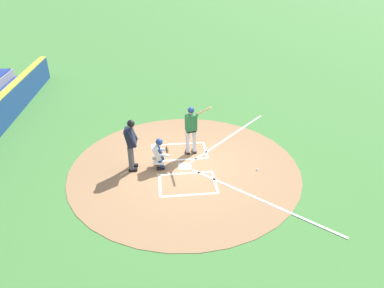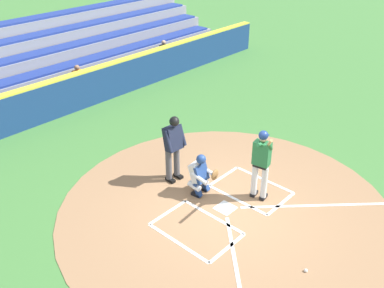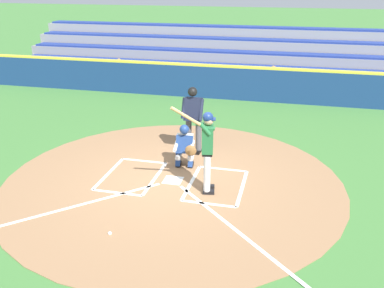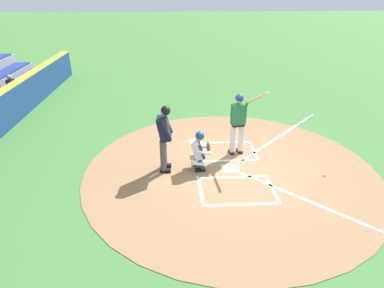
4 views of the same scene
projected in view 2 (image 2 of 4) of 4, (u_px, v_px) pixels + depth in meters
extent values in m
plane|color=#427A38|center=(225.00, 208.00, 10.41)|extent=(120.00, 120.00, 0.00)
cylinder|color=#99704C|center=(225.00, 208.00, 10.40)|extent=(8.00, 8.00, 0.01)
cube|color=white|center=(225.00, 208.00, 10.40)|extent=(0.44, 0.44, 0.01)
cube|color=white|center=(224.00, 176.00, 11.61)|extent=(1.20, 0.08, 0.01)
cube|color=white|center=(281.00, 204.00, 10.54)|extent=(1.20, 0.08, 0.01)
cube|color=white|center=(237.00, 200.00, 10.69)|extent=(0.08, 1.80, 0.01)
cube|color=white|center=(264.00, 180.00, 11.46)|extent=(0.08, 1.80, 0.01)
cube|color=white|center=(168.00, 212.00, 10.25)|extent=(1.20, 0.08, 0.01)
cube|color=white|center=(228.00, 248.00, 9.19)|extent=(1.20, 0.08, 0.01)
cube|color=white|center=(213.00, 217.00, 10.11)|extent=(0.08, 1.80, 0.01)
cube|color=white|center=(178.00, 243.00, 9.34)|extent=(0.08, 1.80, 0.01)
cube|color=white|center=(347.00, 205.00, 10.51)|extent=(3.73, 3.73, 0.01)
cylinder|color=silver|center=(254.00, 179.00, 10.61)|extent=(0.15, 0.15, 0.84)
cube|color=black|center=(254.00, 194.00, 10.86)|extent=(0.28, 0.16, 0.09)
cylinder|color=silver|center=(264.00, 183.00, 10.48)|extent=(0.15, 0.15, 0.84)
cube|color=black|center=(263.00, 197.00, 10.74)|extent=(0.28, 0.16, 0.09)
cube|color=black|center=(261.00, 165.00, 10.32)|extent=(0.28, 0.37, 0.10)
cube|color=#236638|center=(262.00, 153.00, 10.16)|extent=(0.31, 0.44, 0.60)
sphere|color=tan|center=(264.00, 138.00, 9.98)|extent=(0.21, 0.21, 0.21)
sphere|color=navy|center=(263.00, 135.00, 9.93)|extent=(0.23, 0.23, 0.23)
cube|color=navy|center=(265.00, 135.00, 10.03)|extent=(0.14, 0.19, 0.02)
cylinder|color=#236638|center=(261.00, 144.00, 10.00)|extent=(0.44, 0.17, 0.21)
cylinder|color=#236638|center=(270.00, 146.00, 9.90)|extent=(0.28, 0.14, 0.29)
cylinder|color=tan|center=(270.00, 143.00, 9.43)|extent=(0.63, 0.47, 0.53)
cylinder|color=tan|center=(268.00, 145.00, 9.84)|extent=(0.10, 0.11, 0.08)
cube|color=black|center=(204.00, 189.00, 11.05)|extent=(0.15, 0.27, 0.09)
cube|color=navy|center=(205.00, 184.00, 10.95)|extent=(0.14, 0.25, 0.37)
cylinder|color=silver|center=(202.00, 180.00, 10.96)|extent=(0.19, 0.37, 0.21)
cube|color=black|center=(196.00, 195.00, 10.82)|extent=(0.15, 0.27, 0.09)
cube|color=navy|center=(198.00, 190.00, 10.73)|extent=(0.14, 0.25, 0.37)
cylinder|color=silver|center=(194.00, 186.00, 10.74)|extent=(0.19, 0.37, 0.21)
cube|color=silver|center=(198.00, 172.00, 10.69)|extent=(0.43, 0.40, 0.52)
cube|color=navy|center=(202.00, 173.00, 10.63)|extent=(0.44, 0.26, 0.46)
sphere|color=#9E7051|center=(200.00, 160.00, 10.47)|extent=(0.21, 0.21, 0.21)
sphere|color=navy|center=(201.00, 159.00, 10.45)|extent=(0.24, 0.24, 0.24)
cylinder|color=silver|center=(208.00, 171.00, 10.75)|extent=(0.13, 0.46, 0.20)
cylinder|color=silver|center=(199.00, 178.00, 10.47)|extent=(0.13, 0.46, 0.20)
ellipsoid|color=brown|center=(215.00, 175.00, 10.66)|extent=(0.29, 0.13, 0.28)
cylinder|color=#4C4C51|center=(177.00, 160.00, 11.36)|extent=(0.16, 0.16, 0.86)
cube|color=black|center=(178.00, 176.00, 11.56)|extent=(0.14, 0.29, 0.09)
cylinder|color=#4C4C51|center=(169.00, 164.00, 11.19)|extent=(0.16, 0.16, 0.86)
cube|color=black|center=(170.00, 180.00, 11.39)|extent=(0.14, 0.29, 0.09)
cube|color=#191E33|center=(173.00, 138.00, 10.89)|extent=(0.46, 0.39, 0.66)
sphere|color=tan|center=(174.00, 122.00, 10.64)|extent=(0.22, 0.22, 0.22)
sphere|color=black|center=(174.00, 121.00, 10.61)|extent=(0.25, 0.25, 0.25)
cylinder|color=#191E33|center=(182.00, 135.00, 10.97)|extent=(0.11, 0.29, 0.56)
cylinder|color=#191E33|center=(168.00, 141.00, 10.68)|extent=(0.11, 0.29, 0.56)
sphere|color=white|center=(306.00, 271.00, 8.60)|extent=(0.07, 0.07, 0.07)
cube|color=navy|center=(51.00, 100.00, 14.52)|extent=(22.00, 0.36, 1.25)
cube|color=yellow|center=(48.00, 82.00, 14.21)|extent=(22.00, 0.32, 0.06)
cube|color=gray|center=(37.00, 103.00, 15.32)|extent=(20.00, 0.85, 0.45)
cube|color=navy|center=(36.00, 96.00, 15.19)|extent=(19.60, 0.72, 0.08)
cube|color=gray|center=(24.00, 91.00, 15.72)|extent=(20.00, 0.85, 0.90)
cube|color=navy|center=(22.00, 78.00, 15.48)|extent=(19.60, 0.72, 0.08)
cube|color=gray|center=(11.00, 79.00, 16.11)|extent=(20.00, 0.85, 1.35)
cube|color=navy|center=(7.00, 61.00, 15.76)|extent=(19.60, 0.72, 0.08)
cube|color=black|center=(164.00, 50.00, 19.04)|extent=(0.36, 0.22, 0.46)
sphere|color=tan|center=(164.00, 42.00, 18.87)|extent=(0.20, 0.20, 0.20)
cube|color=orange|center=(78.00, 76.00, 16.16)|extent=(0.36, 0.22, 0.46)
sphere|color=#9E7051|center=(77.00, 68.00, 15.99)|extent=(0.20, 0.20, 0.20)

